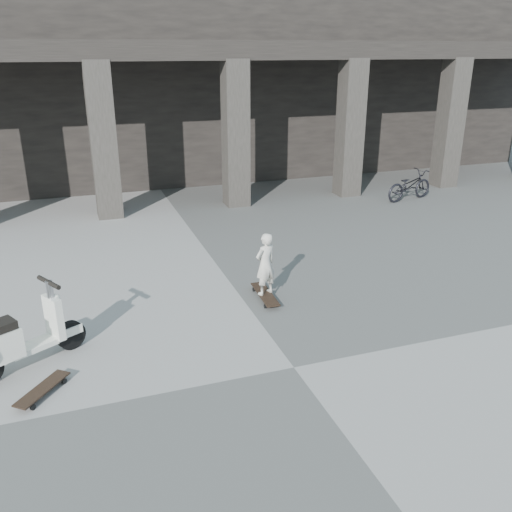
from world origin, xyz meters
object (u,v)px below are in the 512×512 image
object	(u,v)px
scooter	(7,344)
bicycle	(409,185)
longboard	(265,295)
child	(265,264)
skateboard_spare	(43,390)

from	to	relation	value
scooter	bicycle	size ratio (longest dim) A/B	0.92
longboard	bicycle	distance (m)	8.16
child	bicycle	xyz separation A→B (m)	(6.41, 5.04, -0.23)
scooter	skateboard_spare	bearing A→B (deg)	-87.62
longboard	skateboard_spare	bearing A→B (deg)	118.45
bicycle	child	bearing A→B (deg)	115.22
scooter	longboard	bearing A→B (deg)	-14.23
skateboard_spare	bicycle	bearing A→B (deg)	-17.17
skateboard_spare	bicycle	world-z (taller)	bicycle
skateboard_spare	bicycle	distance (m)	12.24
bicycle	skateboard_spare	bearing A→B (deg)	110.92
skateboard_spare	scooter	world-z (taller)	scooter
child	longboard	bearing A→B (deg)	-108.34
longboard	child	bearing A→B (deg)	-173.39
scooter	bicycle	distance (m)	12.23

